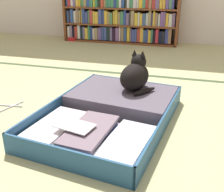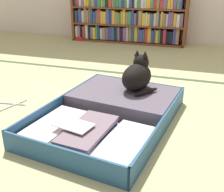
{
  "view_description": "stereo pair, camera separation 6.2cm",
  "coord_description": "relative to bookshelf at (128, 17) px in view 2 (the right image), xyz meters",
  "views": [
    {
      "loc": [
        0.41,
        -1.45,
        0.81
      ],
      "look_at": [
        0.03,
        -0.07,
        0.2
      ],
      "focal_mm": 44.85,
      "sensor_mm": 36.0,
      "label": 1
    },
    {
      "loc": [
        0.47,
        -1.43,
        0.81
      ],
      "look_at": [
        0.03,
        -0.07,
        0.2
      ],
      "focal_mm": 44.85,
      "sensor_mm": 36.0,
      "label": 2
    }
  ],
  "objects": [
    {
      "name": "open_suitcase",
      "position": [
        0.5,
        -2.19,
        -0.29
      ],
      "size": [
        0.81,
        1.06,
        0.11
      ],
      "color": "navy",
      "rests_on": "ground_plane"
    },
    {
      "name": "small_red_pouch",
      "position": [
        -0.65,
        -0.11,
        -0.31
      ],
      "size": [
        0.1,
        0.07,
        0.05
      ],
      "color": "red",
      "rests_on": "ground_plane"
    },
    {
      "name": "bookshelf",
      "position": [
        0.0,
        0.0,
        0.0
      ],
      "size": [
        1.52,
        0.28,
        0.68
      ],
      "color": "brown",
      "rests_on": "ground_plane"
    },
    {
      "name": "ground_plane",
      "position": [
        0.5,
        -2.24,
        -0.34
      ],
      "size": [
        10.0,
        10.0,
        0.0
      ],
      "primitive_type": "plane",
      "color": "#BAB880"
    },
    {
      "name": "tatami_border",
      "position": [
        0.5,
        -1.32,
        -0.33
      ],
      "size": [
        4.8,
        0.05,
        0.0
      ],
      "color": "#3E5034",
      "rests_on": "ground_plane"
    },
    {
      "name": "black_cat",
      "position": [
        0.6,
        -1.95,
        -0.13
      ],
      "size": [
        0.26,
        0.3,
        0.26
      ],
      "color": "black",
      "rests_on": "open_suitcase"
    }
  ]
}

